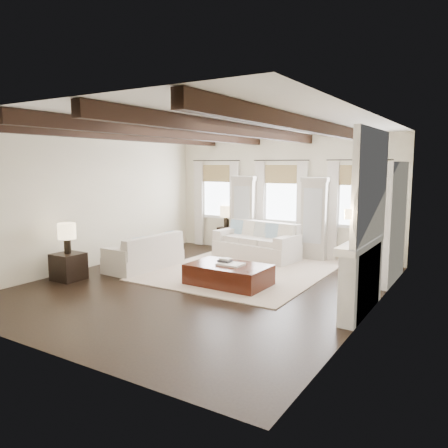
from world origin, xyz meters
The scene contains 15 objects.
ground centered at (0.00, 0.00, 0.00)m, with size 7.50×7.50×0.00m, color black.
room_shell centered at (0.75, 0.90, 1.89)m, with size 6.54×7.54×3.22m.
area_rug centered at (0.06, 1.64, 0.01)m, with size 3.63×4.59×0.02m, color #C5AF9A.
sofa_back centered at (-0.29, 2.88, 0.38)m, with size 2.32×1.30×0.94m.
sofa_left centered at (-1.98, 0.45, 0.33)m, with size 0.97×1.95×0.81m.
ottoman centered at (0.40, 0.26, 0.21)m, with size 1.62×1.01×0.42m, color black.
tray centered at (0.46, 0.25, 0.44)m, with size 0.50×0.38×0.04m, color white.
book_lower centered at (0.29, 0.29, 0.48)m, with size 0.26×0.20×0.04m, color #262628.
book_upper centered at (0.29, 0.32, 0.52)m, with size 0.22×0.17×0.03m, color beige.
side_table_front centered at (-2.72, -1.17, 0.29)m, with size 0.57×0.57×0.57m, color black.
lamp_front centered at (-2.72, -1.17, 1.01)m, with size 0.37×0.37×0.64m.
side_table_back centered at (-1.74, 3.69, 0.31)m, with size 0.41×0.41×0.61m, color black.
lamp_back centered at (-1.74, 3.69, 1.04)m, with size 0.37×0.37×0.63m.
candlestick_near centered at (2.90, -0.32, 0.32)m, with size 0.16×0.16×0.78m.
candlestick_far centered at (2.90, 0.33, 0.33)m, with size 0.16×0.16×0.80m.
Camera 1 is at (4.86, -7.15, 2.44)m, focal length 35.00 mm.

